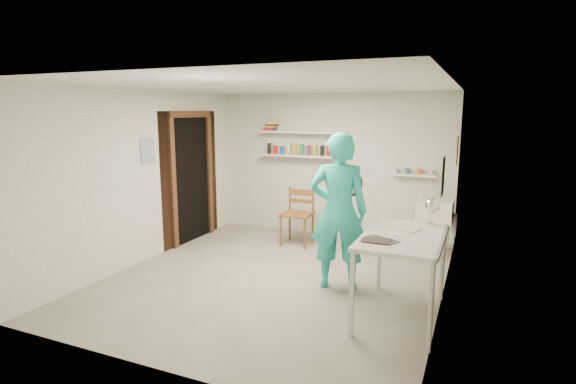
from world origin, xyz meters
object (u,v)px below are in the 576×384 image
at_px(wall_clock, 348,183).
at_px(wooden_chair, 297,214).
at_px(work_table, 402,276).
at_px(man, 338,211).
at_px(belfast_sink, 435,210).
at_px(desk_lamp, 433,205).

distance_m(wall_clock, wooden_chair, 1.85).
xyz_separation_m(wall_clock, work_table, (0.78, -0.72, -0.81)).
relative_size(man, work_table, 1.43).
bearing_deg(man, wooden_chair, -66.16).
bearing_deg(belfast_sink, wooden_chair, -173.67).
height_order(wooden_chair, desk_lamp, desk_lamp).
relative_size(belfast_sink, work_table, 0.46).
xyz_separation_m(wall_clock, wooden_chair, (-1.17, 1.22, -0.75)).
relative_size(wall_clock, work_table, 0.26).
bearing_deg(work_table, wooden_chair, 135.14).
xyz_separation_m(man, wooden_chair, (-1.11, 1.43, -0.44)).
distance_m(wooden_chair, desk_lamp, 2.66).
distance_m(belfast_sink, desk_lamp, 1.69).
xyz_separation_m(wooden_chair, work_table, (1.95, -1.94, -0.06)).
height_order(man, work_table, man).
distance_m(wooden_chair, work_table, 2.75).
relative_size(wall_clock, wooden_chair, 0.34).
height_order(belfast_sink, man, man).
bearing_deg(work_table, desk_lamp, 67.58).
xyz_separation_m(belfast_sink, desk_lamp, (0.11, -1.64, 0.39)).
bearing_deg(desk_lamp, wooden_chair, 146.81).
bearing_deg(man, belfast_sink, -133.69).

